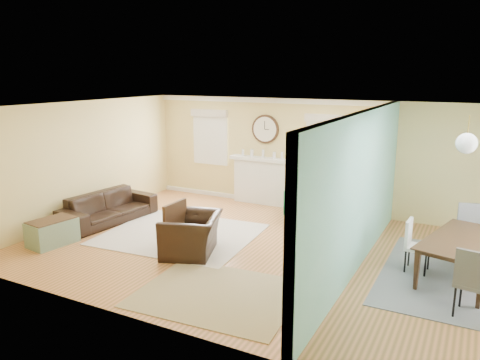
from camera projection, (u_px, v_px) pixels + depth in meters
name	position (u px, v px, depth m)	size (l,w,h in m)	color
floor	(271.00, 252.00, 8.50)	(9.00, 9.00, 0.00)	#93602E
wall_back	(325.00, 156.00, 10.80)	(9.00, 0.02, 2.60)	#E7CC78
wall_front	(172.00, 233.00, 5.61)	(9.00, 0.02, 2.60)	#E7CC78
wall_left	(84.00, 161.00, 10.24)	(0.02, 6.00, 2.60)	#E7CC78
ceiling	(274.00, 108.00, 7.92)	(9.00, 6.00, 0.02)	white
partition	(363.00, 185.00, 7.76)	(0.17, 6.00, 2.60)	#E7CC78
fireplace	(263.00, 180.00, 11.53)	(1.70, 0.30, 1.17)	white
wall_clock	(265.00, 129.00, 11.32)	(0.70, 0.07, 0.70)	#442A1B
window_left	(210.00, 133.00, 12.05)	(1.05, 0.13, 1.42)	white
window_right	(327.00, 141.00, 10.66)	(1.05, 0.13, 1.42)	white
pendant	(467.00, 143.00, 6.65)	(0.30, 0.30, 0.55)	gold
rug_cream	(181.00, 234.00, 9.41)	(2.92, 2.53, 0.02)	beige
rug_jute	(218.00, 294.00, 6.88)	(2.29, 1.87, 0.01)	tan
rug_grey	(466.00, 280.00, 7.34)	(2.50, 3.13, 0.01)	slate
sofa	(109.00, 207.00, 10.19)	(2.19, 0.85, 0.64)	black
eames_chair	(192.00, 234.00, 8.36)	(1.11, 0.97, 0.72)	black
green_chair	(305.00, 203.00, 10.50)	(0.72, 0.74, 0.67)	#0D775A
trunk	(52.00, 232.00, 8.83)	(0.64, 0.92, 0.49)	gray
credenza	(351.00, 222.00, 8.93)	(0.46, 1.36, 0.80)	brown
tv	(352.00, 185.00, 8.77)	(1.16, 0.15, 0.67)	black
garden_stool	(339.00, 243.00, 8.19)	(0.37, 0.37, 0.55)	white
potted_plant	(340.00, 216.00, 8.08)	(0.38, 0.33, 0.43)	#337F33
dining_table	(468.00, 260.00, 7.26)	(1.91, 1.06, 0.67)	#442A1B
dining_chair_n	(471.00, 226.00, 8.25)	(0.50, 0.50, 0.91)	slate
dining_chair_s	(475.00, 276.00, 6.13)	(0.50, 0.50, 0.98)	slate
dining_chair_w	(418.00, 242.00, 7.56)	(0.40, 0.40, 0.86)	white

